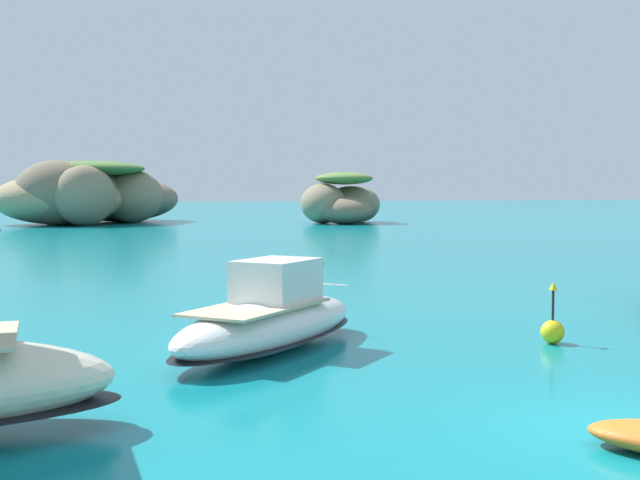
{
  "coord_description": "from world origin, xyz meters",
  "views": [
    {
      "loc": [
        -7.77,
        -10.67,
        3.71
      ],
      "look_at": [
        0.87,
        21.02,
        1.61
      ],
      "focal_mm": 46.62,
      "sensor_mm": 36.0,
      "label": 1
    }
  ],
  "objects_px": {
    "islet_large": "(88,195)",
    "islet_small": "(343,203)",
    "channel_buoy": "(553,330)",
    "motorboat_white": "(270,321)"
  },
  "relations": [
    {
      "from": "islet_large",
      "to": "channel_buoy",
      "type": "distance_m",
      "value": 71.71
    },
    {
      "from": "islet_large",
      "to": "channel_buoy",
      "type": "height_order",
      "value": "islet_large"
    },
    {
      "from": "motorboat_white",
      "to": "channel_buoy",
      "type": "height_order",
      "value": "motorboat_white"
    },
    {
      "from": "islet_large",
      "to": "islet_small",
      "type": "relative_size",
      "value": 1.65
    },
    {
      "from": "islet_large",
      "to": "motorboat_white",
      "type": "xyz_separation_m",
      "value": [
        4.35,
        -69.88,
        -2.16
      ]
    },
    {
      "from": "islet_large",
      "to": "islet_small",
      "type": "bearing_deg",
      "value": -13.43
    },
    {
      "from": "islet_small",
      "to": "motorboat_white",
      "type": "xyz_separation_m",
      "value": [
        -21.06,
        -63.81,
        -1.4
      ]
    },
    {
      "from": "islet_large",
      "to": "channel_buoy",
      "type": "relative_size",
      "value": 13.66
    },
    {
      "from": "motorboat_white",
      "to": "channel_buoy",
      "type": "relative_size",
      "value": 4.39
    },
    {
      "from": "islet_small",
      "to": "motorboat_white",
      "type": "height_order",
      "value": "islet_small"
    }
  ]
}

